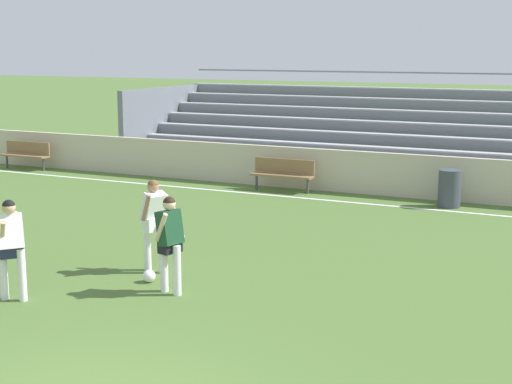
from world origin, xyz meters
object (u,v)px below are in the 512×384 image
at_px(player_white_deep_cover, 154,217).
at_px(player_white_wide_right, 11,241).
at_px(trash_bin, 450,188).
at_px(bench_far_left, 283,172).
at_px(soccer_ball, 149,276).
at_px(player_dark_trailing_run, 170,237).
at_px(bench_centre_sideline, 26,153).

xyz_separation_m(player_white_deep_cover, player_white_wide_right, (-1.16, -2.33, -0.03)).
bearing_deg(trash_bin, player_white_deep_cover, -114.07).
bearing_deg(bench_far_left, soccer_ball, -81.31).
distance_m(player_white_deep_cover, player_dark_trailing_run, 1.32).
bearing_deg(soccer_ball, bench_far_left, 98.69).
xyz_separation_m(bench_centre_sideline, player_dark_trailing_run, (11.28, -9.17, 0.41)).
bearing_deg(player_white_wide_right, player_dark_trailing_run, 33.64).
relative_size(trash_bin, player_white_deep_cover, 0.57).
height_order(trash_bin, player_white_wide_right, player_white_wide_right).
relative_size(bench_far_left, player_dark_trailing_run, 1.11).
height_order(bench_far_left, player_white_wide_right, player_white_wide_right).
height_order(trash_bin, soccer_ball, trash_bin).
distance_m(bench_far_left, player_white_wide_right, 10.56).
relative_size(bench_centre_sideline, player_white_wide_right, 1.10).
bearing_deg(player_white_deep_cover, player_white_wide_right, -116.49).
bearing_deg(bench_centre_sideline, soccer_ball, -39.70).
bearing_deg(bench_far_left, bench_centre_sideline, 180.00).
height_order(player_dark_trailing_run, player_white_wide_right, player_white_wide_right).
distance_m(player_dark_trailing_run, player_white_wide_right, 2.49).
bearing_deg(soccer_ball, trash_bin, 68.95).
xyz_separation_m(player_white_wide_right, soccer_ball, (1.42, 1.73, -0.86)).
bearing_deg(player_white_deep_cover, trash_bin, 65.93).
bearing_deg(soccer_ball, player_dark_trailing_run, -27.93).
height_order(bench_far_left, trash_bin, trash_bin).
xyz_separation_m(bench_far_left, soccer_ball, (1.35, -8.83, -0.44)).
relative_size(player_white_wide_right, soccer_ball, 7.42).
height_order(trash_bin, player_white_deep_cover, player_white_deep_cover).
xyz_separation_m(bench_far_left, player_white_deep_cover, (1.08, -8.23, 0.45)).
bearing_deg(soccer_ball, bench_centre_sideline, 140.30).
height_order(player_white_deep_cover, player_dark_trailing_run, player_white_deep_cover).
xyz_separation_m(trash_bin, player_dark_trailing_run, (-2.67, -8.97, 0.48)).
bearing_deg(player_white_deep_cover, bench_far_left, 97.50).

